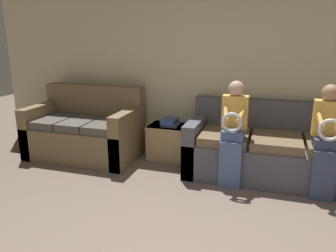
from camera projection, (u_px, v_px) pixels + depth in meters
wall_back at (237, 69)px, 4.40m from camera, size 7.50×0.06×2.55m
couch_main at (275, 151)px, 4.04m from camera, size 2.15×0.91×0.90m
couch_side at (86, 132)px, 4.74m from camera, size 1.54×0.89×1.00m
child_left_seated at (233, 129)px, 3.75m from camera, size 0.30×0.38×1.21m
child_right_seated at (326, 136)px, 3.46m from camera, size 0.29×0.38×1.22m
side_shelf at (170, 141)px, 4.67m from camera, size 0.62×0.45×0.48m
book_stack at (170, 122)px, 4.60m from camera, size 0.23×0.28×0.09m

